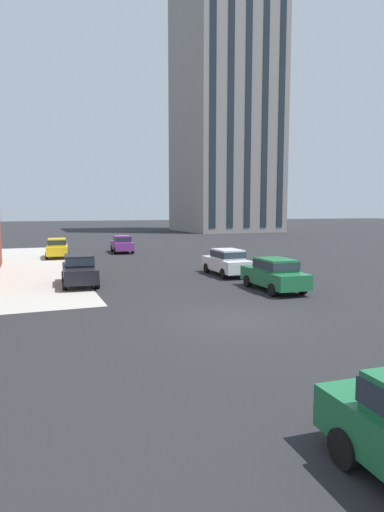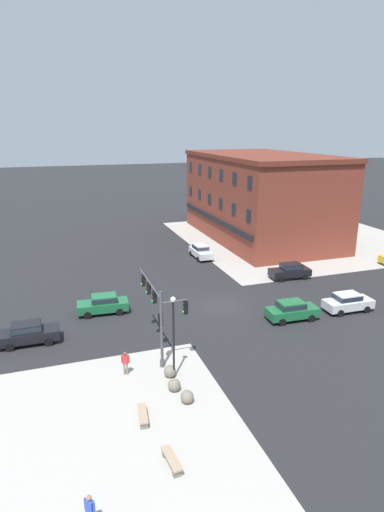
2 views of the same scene
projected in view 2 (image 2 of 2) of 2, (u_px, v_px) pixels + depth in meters
The scene contains 19 objects.
ground_plane at pixel (221, 305), 39.36m from camera, with size 320.00×320.00×0.00m, color #262628.
sidewalk_corner_slab at pixel (68, 471), 20.42m from camera, with size 20.00×19.00×0.02m, color #B7B2A8.
sidewalk_far_corner at pixel (294, 238), 63.62m from camera, with size 32.00×32.00×0.02m, color #B7B2A8.
traffic_signal_main at pixel (158, 308), 29.68m from camera, with size 6.54×2.09×5.55m.
bollard_sphere_curb_a at pixel (170, 371), 28.00m from camera, with size 0.80×0.80×0.80m, color gray.
bollard_sphere_curb_b at pixel (174, 385), 26.51m from camera, with size 0.80×0.80×0.80m, color gray.
bollard_sphere_curb_c at pixel (187, 397), 25.34m from camera, with size 0.80×0.80×0.80m, color gray.
bench_near_signal at pixel (143, 415), 23.86m from camera, with size 1.85×0.70×0.49m.
bench_mid_block at pixel (172, 460), 20.62m from camera, with size 1.84×0.64×0.49m.
pedestrian_at_curb at pixel (125, 362), 28.09m from camera, with size 0.30×0.52×1.68m.
pedestrian_walking_east at pixel (90, 510), 17.25m from camera, with size 0.42×0.41×1.64m.
street_lamp_corner_near at pixel (173, 328), 26.98m from camera, with size 0.36×0.36×5.72m.
car_main_northbound_near at pixel (201, 251), 53.49m from camera, with size 4.43×1.94×1.68m.
car_main_northbound_far at pixel (292, 310), 36.20m from camera, with size 2.04×4.47×1.68m.
car_main_southbound_far at pixel (348, 302), 37.91m from camera, with size 1.98×4.45×1.68m.
car_cross_eastbound at pixel (103, 303), 37.49m from camera, with size 2.10×4.50×1.68m.
car_parked_curb at pixel (28, 332), 32.18m from camera, with size 1.93×4.42×1.68m.
car_cross_far at pixel (290, 270), 46.20m from camera, with size 2.10×4.50×1.68m.
storefront_block_near_corner at pixel (260, 197), 62.12m from camera, with size 26.43×14.53×12.22m.
Camera 2 is at (33.59, -14.16, 15.77)m, focal length 29.89 mm.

